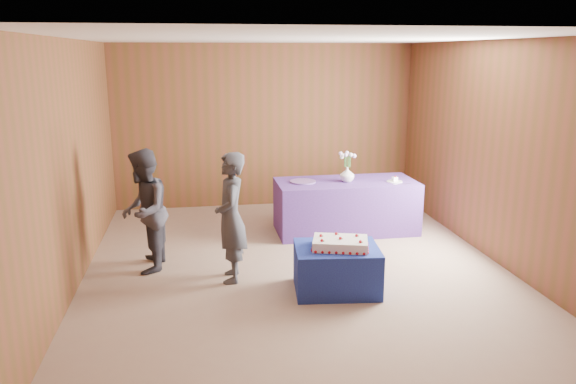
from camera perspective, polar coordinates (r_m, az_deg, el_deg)
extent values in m
plane|color=gray|center=(6.90, 0.80, -7.66)|extent=(6.00, 6.00, 0.00)
cube|color=brown|center=(9.46, -2.35, 6.71)|extent=(5.00, 0.04, 2.70)
cube|color=brown|center=(3.70, 8.99, -5.04)|extent=(5.00, 0.04, 2.70)
cube|color=brown|center=(6.57, -21.18, 2.56)|extent=(0.04, 6.00, 2.70)
cube|color=brown|center=(7.38, 20.38, 3.78)|extent=(0.04, 6.00, 2.70)
cube|color=white|center=(6.41, 0.88, 15.37)|extent=(5.00, 6.00, 0.04)
cube|color=navy|center=(6.20, 4.96, -7.78)|extent=(0.97, 0.79, 0.50)
cube|color=#56338D|center=(8.19, 5.88, -1.45)|extent=(2.01, 0.92, 0.75)
cube|color=white|center=(6.07, 5.33, -5.23)|extent=(0.66, 0.53, 0.11)
sphere|color=maroon|center=(5.91, 2.47, -6.09)|extent=(0.03, 0.03, 0.03)
sphere|color=maroon|center=(5.91, 8.10, -6.26)|extent=(0.03, 0.03, 0.03)
sphere|color=maroon|center=(6.28, 2.72, -4.89)|extent=(0.03, 0.03, 0.03)
sphere|color=maroon|center=(6.27, 8.02, -5.04)|extent=(0.03, 0.03, 0.03)
sphere|color=maroon|center=(5.96, 3.65, -4.84)|extent=(0.03, 0.03, 0.03)
cone|color=#155C20|center=(5.97, 3.88, -4.93)|extent=(0.02, 0.03, 0.02)
sphere|color=maroon|center=(6.13, 6.81, -4.38)|extent=(0.03, 0.03, 0.03)
cone|color=#155C20|center=(6.14, 7.02, -4.47)|extent=(0.02, 0.03, 0.02)
sphere|color=maroon|center=(6.05, 5.35, -4.60)|extent=(0.03, 0.03, 0.03)
cone|color=#155C20|center=(6.06, 5.56, -4.69)|extent=(0.02, 0.03, 0.02)
imported|color=silver|center=(8.04, 6.02, 1.79)|extent=(0.26, 0.26, 0.21)
cylinder|color=#2D7130|center=(8.02, 6.33, 3.13)|extent=(0.01, 0.01, 0.17)
sphere|color=#DFC0F8|center=(8.02, 6.76, 3.72)|extent=(0.06, 0.06, 0.06)
cylinder|color=#2D7130|center=(8.04, 6.22, 3.16)|extent=(0.01, 0.01, 0.17)
sphere|color=silver|center=(8.07, 6.48, 3.80)|extent=(0.06, 0.06, 0.06)
cylinder|color=#2D7130|center=(8.04, 6.03, 3.17)|extent=(0.01, 0.01, 0.17)
sphere|color=#DFC0F8|center=(8.09, 6.01, 3.83)|extent=(0.06, 0.06, 0.06)
cylinder|color=#2D7130|center=(8.03, 5.86, 3.16)|extent=(0.01, 0.01, 0.17)
sphere|color=silver|center=(8.06, 5.57, 3.81)|extent=(0.06, 0.06, 0.06)
cylinder|color=#2D7130|center=(8.01, 5.77, 3.13)|extent=(0.01, 0.01, 0.17)
sphere|color=#DFC0F8|center=(8.00, 5.36, 3.73)|extent=(0.06, 0.06, 0.06)
cylinder|color=#2D7130|center=(7.98, 5.82, 3.10)|extent=(0.01, 0.01, 0.17)
sphere|color=silver|center=(7.93, 5.48, 3.65)|extent=(0.06, 0.06, 0.06)
cylinder|color=#2D7130|center=(7.97, 5.98, 3.07)|extent=(0.01, 0.01, 0.17)
sphere|color=#DFC0F8|center=(7.90, 5.89, 3.59)|extent=(0.06, 0.06, 0.06)
cylinder|color=#2D7130|center=(7.97, 6.18, 3.07)|extent=(0.01, 0.01, 0.17)
sphere|color=silver|center=(7.90, 6.38, 3.58)|extent=(0.06, 0.06, 0.06)
cylinder|color=#2D7130|center=(7.99, 6.32, 3.09)|extent=(0.01, 0.01, 0.17)
sphere|color=#DFC0F8|center=(7.95, 6.73, 3.64)|extent=(0.06, 0.06, 0.06)
cylinder|color=#6A4A94|center=(7.99, 1.52, 1.07)|extent=(0.48, 0.48, 0.02)
cylinder|color=white|center=(8.15, 10.78, 1.06)|extent=(0.24, 0.24, 0.01)
cube|color=white|center=(8.15, 10.79, 1.31)|extent=(0.08, 0.08, 0.06)
sphere|color=maroon|center=(8.12, 10.85, 1.57)|extent=(0.02, 0.02, 0.02)
cube|color=silver|center=(8.02, 11.46, 0.79)|extent=(0.26, 0.03, 0.00)
imported|color=#34353D|center=(6.34, -5.83, -2.60)|extent=(0.38, 0.56, 1.49)
imported|color=#34323D|center=(6.81, -14.42, -1.89)|extent=(0.60, 0.75, 1.47)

